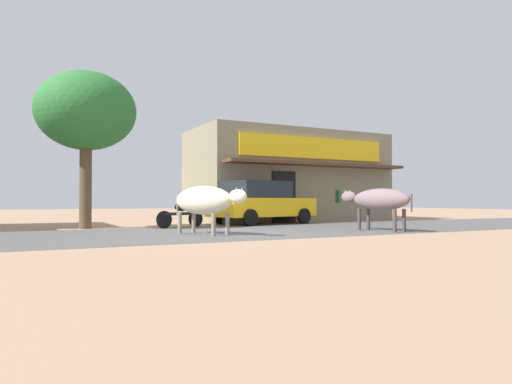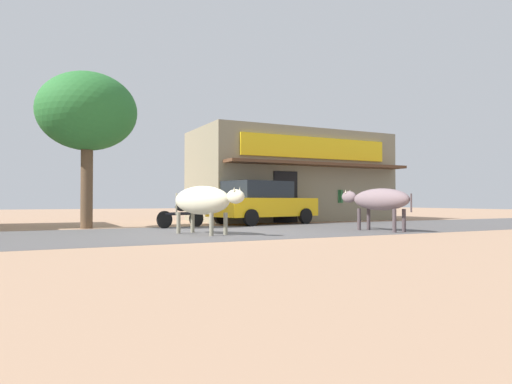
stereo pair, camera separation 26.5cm
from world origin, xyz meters
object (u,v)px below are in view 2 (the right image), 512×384
(roadside_tree, at_px, (87,113))
(parked_motorcycle, at_px, (182,214))
(cow_near_brown, at_px, (203,201))
(pedestrian_by_shop, at_px, (338,200))
(parked_hatchback_car, at_px, (262,202))
(cow_far_dark, at_px, (379,200))

(roadside_tree, xyz_separation_m, parked_motorcycle, (2.92, -0.86, -3.30))
(cow_near_brown, distance_m, pedestrian_by_shop, 9.37)
(cow_near_brown, bearing_deg, roadside_tree, 121.00)
(parked_motorcycle, height_order, pedestrian_by_shop, pedestrian_by_shop)
(roadside_tree, relative_size, parked_hatchback_car, 1.14)
(roadside_tree, height_order, cow_near_brown, roadside_tree)
(parked_motorcycle, bearing_deg, roadside_tree, 163.56)
(parked_hatchback_car, bearing_deg, cow_far_dark, -76.33)
(parked_motorcycle, relative_size, cow_far_dark, 0.70)
(parked_hatchback_car, xyz_separation_m, pedestrian_by_shop, (4.13, 0.72, 0.08))
(roadside_tree, relative_size, pedestrian_by_shop, 3.20)
(parked_hatchback_car, distance_m, parked_motorcycle, 3.58)
(roadside_tree, height_order, parked_motorcycle, roadside_tree)
(parked_hatchback_car, height_order, cow_near_brown, parked_hatchback_car)
(parked_hatchback_car, bearing_deg, cow_near_brown, -133.29)
(roadside_tree, xyz_separation_m, parked_hatchback_car, (6.37, -0.01, -2.91))
(roadside_tree, relative_size, cow_far_dark, 1.98)
(pedestrian_by_shop, bearing_deg, parked_motorcycle, -168.26)
(parked_motorcycle, bearing_deg, cow_far_dark, -42.42)
(cow_far_dark, relative_size, pedestrian_by_shop, 1.61)
(roadside_tree, height_order, parked_hatchback_car, roadside_tree)
(cow_far_dark, bearing_deg, parked_motorcycle, 137.58)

